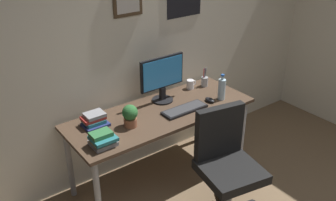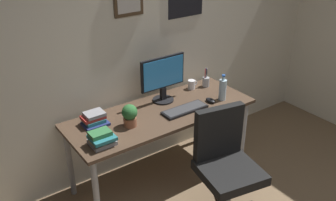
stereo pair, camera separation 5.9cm
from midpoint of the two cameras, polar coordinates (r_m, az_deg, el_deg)
wall_back at (r=3.51m, az=-3.25°, el=10.04°), size 4.40×0.10×2.60m
desk at (r=3.37m, az=-1.52°, el=-2.81°), size 1.72×0.66×0.72m
office_chair at (r=3.09m, az=8.26°, el=-8.88°), size 0.58×0.57×0.95m
monitor at (r=3.43m, az=-1.40°, el=3.58°), size 0.46×0.20×0.43m
keyboard at (r=3.35m, az=2.04°, el=-1.36°), size 0.43×0.15×0.03m
computer_mouse at (r=3.52m, az=5.91°, el=0.09°), size 0.06×0.11×0.04m
water_bottle at (r=3.54m, az=7.72°, el=1.78°), size 0.07×0.07×0.25m
coffee_mug_near at (r=3.75m, az=2.99°, el=2.49°), size 0.11×0.07×0.09m
potted_plant at (r=3.08m, az=-6.37°, el=-2.24°), size 0.13×0.13×0.20m
pen_cup at (r=3.82m, az=5.15°, el=2.98°), size 0.07×0.07×0.20m
book_stack_left at (r=3.17m, az=-11.72°, el=-2.90°), size 0.21×0.18×0.11m
book_stack_right at (r=2.89m, az=-10.52°, el=-5.84°), size 0.19×0.18×0.12m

